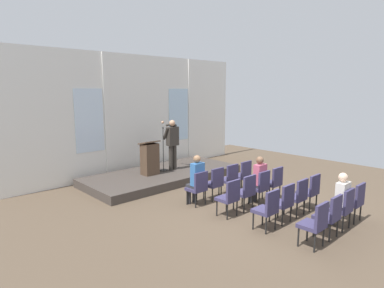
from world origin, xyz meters
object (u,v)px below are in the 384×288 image
at_px(speaker, 172,141).
at_px(audience_r1_c2, 258,178).
at_px(chair_r0_c2, 229,178).
at_px(chair_r2_c1, 284,201).
at_px(chair_r1_c3, 274,181).
at_px(chair_r3_c1, 330,214).
at_px(chair_r3_c0, 316,222).
at_px(chair_r1_c0, 230,196).
at_px(chair_r3_c3, 355,200).
at_px(chair_r1_c1, 246,190).
at_px(chair_r2_c0, 268,207).
at_px(chair_r1_c2, 261,185).
at_px(chair_r2_c3, 310,189).
at_px(chair_r0_c3, 243,174).
at_px(mic_stand, 163,161).
at_px(audience_r3_c2, 340,197).
at_px(audience_r0_c0, 196,177).
at_px(chair_r2_c2, 298,195).
at_px(chair_r0_c1, 215,182).
at_px(chair_r3_c2, 343,206).
at_px(lectern, 150,158).
at_px(chair_r0_c0, 198,186).

xyz_separation_m(speaker, audience_r1_c2, (-0.09, -3.75, -0.57)).
height_order(chair_r0_c2, chair_r2_c1, same).
height_order(chair_r1_c3, chair_r3_c1, same).
bearing_deg(chair_r3_c0, chair_r2_c1, 59.66).
distance_m(chair_r1_c0, chair_r3_c3, 2.92).
xyz_separation_m(chair_r2_c1, chair_r3_c3, (1.28, -1.10, 0.00)).
height_order(chair_r1_c1, chair_r3_c1, same).
relative_size(chair_r0_c2, chair_r2_c0, 1.00).
xyz_separation_m(chair_r1_c1, chair_r1_c2, (0.64, 0.00, 0.00)).
relative_size(audience_r1_c2, chair_r2_c3, 1.41).
distance_m(chair_r0_c3, chair_r2_c1, 2.54).
height_order(chair_r1_c0, chair_r3_c3, same).
relative_size(chair_r1_c0, chair_r2_c0, 1.00).
xyz_separation_m(mic_stand, chair_r0_c3, (0.88, -2.84, -0.07)).
xyz_separation_m(chair_r1_c1, chair_r3_c3, (1.28, -2.19, 0.00)).
xyz_separation_m(chair_r0_c3, audience_r3_c2, (-0.64, -3.21, 0.18)).
xyz_separation_m(chair_r0_c2, chair_r2_c0, (-1.28, -2.19, 0.00)).
height_order(chair_r1_c0, chair_r1_c2, same).
xyz_separation_m(audience_r0_c0, chair_r3_c0, (-0.00, -3.37, -0.23)).
height_order(audience_r1_c2, chair_r2_c2, audience_r1_c2).
bearing_deg(chair_r3_c3, chair_r3_c1, 180.00).
bearing_deg(audience_r3_c2, chair_r1_c1, 106.92).
xyz_separation_m(chair_r0_c3, chair_r2_c0, (-1.93, -2.19, 0.00)).
height_order(chair_r2_c1, chair_r2_c3, same).
bearing_deg(chair_r0_c3, chair_r1_c0, -150.34).
bearing_deg(chair_r1_c1, chair_r2_c2, -59.66).
relative_size(speaker, chair_r1_c0, 1.89).
bearing_deg(audience_r1_c2, chair_r1_c1, -172.80).
distance_m(chair_r0_c1, chair_r2_c3, 2.54).
distance_m(mic_stand, audience_r0_c0, 2.96).
relative_size(speaker, chair_r3_c2, 1.89).
relative_size(audience_r0_c0, chair_r2_c1, 1.46).
xyz_separation_m(mic_stand, chair_r1_c2, (0.24, -3.94, -0.07)).
distance_m(mic_stand, chair_r0_c3, 2.97).
bearing_deg(chair_r3_c1, chair_r1_c2, 73.69).
relative_size(speaker, chair_r1_c2, 1.89).
height_order(chair_r0_c1, chair_r3_c2, same).
bearing_deg(chair_r0_c2, chair_r2_c3, -73.69).
distance_m(chair_r2_c2, chair_r2_c3, 0.64).
bearing_deg(chair_r1_c1, chair_r2_c1, -90.00).
relative_size(chair_r3_c2, chair_r3_c3, 1.00).
bearing_deg(lectern, chair_r2_c0, -94.54).
height_order(chair_r0_c2, chair_r2_c0, same).
xyz_separation_m(chair_r0_c2, chair_r2_c2, (0.00, -2.19, 0.00)).
height_order(speaker, chair_r1_c0, speaker).
bearing_deg(chair_r1_c1, mic_stand, 84.10).
xyz_separation_m(chair_r1_c3, chair_r3_c3, (0.00, -2.19, 0.00)).
bearing_deg(mic_stand, chair_r3_c3, -81.85).
height_order(chair_r2_c3, chair_r3_c1, same).
xyz_separation_m(chair_r0_c0, chair_r2_c0, (0.00, -2.19, 0.00)).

